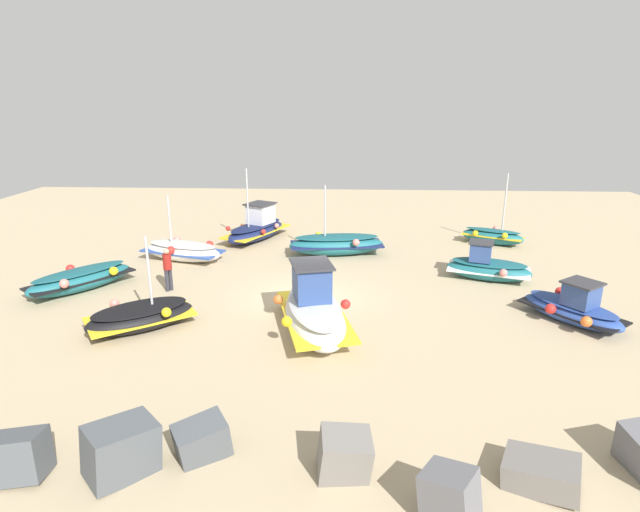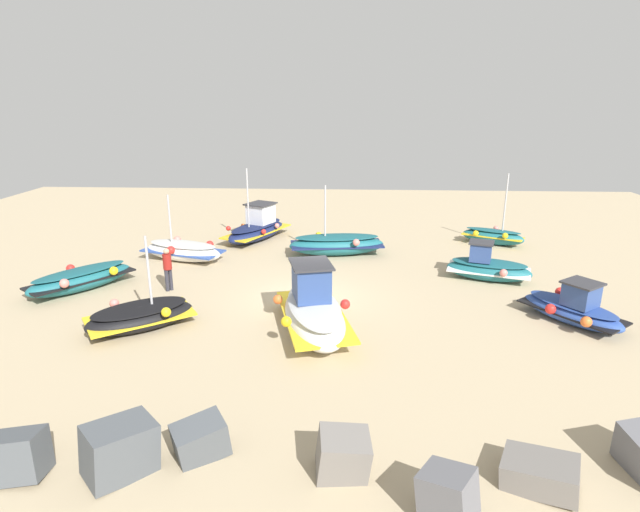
{
  "view_description": "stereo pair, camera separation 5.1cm",
  "coord_description": "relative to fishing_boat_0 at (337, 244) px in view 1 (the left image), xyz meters",
  "views": [
    {
      "loc": [
        -1.4,
        17.34,
        7.02
      ],
      "look_at": [
        -0.41,
        -2.51,
        0.9
      ],
      "focal_mm": 28.68,
      "sensor_mm": 36.0,
      "label": 1
    },
    {
      "loc": [
        -1.45,
        17.34,
        7.02
      ],
      "look_at": [
        -0.41,
        -2.51,
        0.9
      ],
      "focal_mm": 28.68,
      "sensor_mm": 36.0,
      "label": 2
    }
  ],
  "objects": [
    {
      "name": "fishing_boat_2",
      "position": [
        4.18,
        -2.54,
        0.09
      ],
      "size": [
        3.3,
        4.55,
        3.77
      ],
      "rotation": [
        0.0,
        0.0,
        4.25
      ],
      "color": "navy",
      "rests_on": "ground_plane"
    },
    {
      "name": "fishing_boat_8",
      "position": [
        -7.82,
        -2.22,
        -0.08
      ],
      "size": [
        3.2,
        2.38,
        3.63
      ],
      "rotation": [
        0.0,
        0.0,
        5.81
      ],
      "color": "#1E6670",
      "rests_on": "ground_plane"
    },
    {
      "name": "fishing_boat_6",
      "position": [
        0.56,
        8.2,
        0.15
      ],
      "size": [
        2.87,
        4.92,
        2.11
      ],
      "rotation": [
        0.0,
        0.0,
        4.96
      ],
      "color": "white",
      "rests_on": "ground_plane"
    },
    {
      "name": "fishing_boat_3",
      "position": [
        -6.17,
        3.16,
        0.0
      ],
      "size": [
        3.54,
        2.22,
        1.61
      ],
      "rotation": [
        0.0,
        0.0,
        5.97
      ],
      "color": "#1E6670",
      "rests_on": "ground_plane"
    },
    {
      "name": "fishing_boat_5",
      "position": [
        -7.88,
        7.2,
        -0.03
      ],
      "size": [
        3.03,
        3.46,
        1.47
      ],
      "rotation": [
        0.0,
        0.0,
        2.22
      ],
      "color": "#2D4C9E",
      "rests_on": "ground_plane"
    },
    {
      "name": "person_walking",
      "position": [
        6.29,
        5.06,
        0.46
      ],
      "size": [
        0.32,
        0.32,
        1.68
      ],
      "rotation": [
        0.0,
        0.0,
        5.54
      ],
      "color": "#2D2D38",
      "rests_on": "ground_plane"
    },
    {
      "name": "fishing_boat_1",
      "position": [
        6.94,
        1.23,
        -0.06
      ],
      "size": [
        4.07,
        2.52,
        2.98
      ],
      "rotation": [
        0.0,
        0.0,
        2.83
      ],
      "color": "white",
      "rests_on": "ground_plane"
    },
    {
      "name": "breakwater_rocks",
      "position": [
        0.89,
        14.93,
        -0.09
      ],
      "size": [
        19.23,
        2.68,
        1.32
      ],
      "color": "#4C5156",
      "rests_on": "ground_plane"
    },
    {
      "name": "fishing_boat_4",
      "position": [
        6.06,
        8.42,
        -0.09
      ],
      "size": [
        3.57,
        3.16,
        3.05
      ],
      "rotation": [
        0.0,
        0.0,
        0.63
      ],
      "color": "black",
      "rests_on": "ground_plane"
    },
    {
      "name": "fishing_boat_7",
      "position": [
        9.67,
        5.16,
        -0.06
      ],
      "size": [
        3.48,
        4.0,
        0.89
      ],
      "rotation": [
        0.0,
        0.0,
        0.92
      ],
      "color": "#1E6670",
      "rests_on": "ground_plane"
    },
    {
      "name": "fishing_boat_0",
      "position": [
        0.0,
        0.0,
        0.0
      ],
      "size": [
        4.61,
        2.16,
        3.3
      ],
      "rotation": [
        0.0,
        0.0,
        3.29
      ],
      "color": "#1E6670",
      "rests_on": "ground_plane"
    },
    {
      "name": "ground_plane",
      "position": [
        1.03,
        5.71,
        -0.51
      ],
      "size": [
        47.73,
        47.73,
        0.0
      ],
      "primitive_type": "plane",
      "color": "tan"
    }
  ]
}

